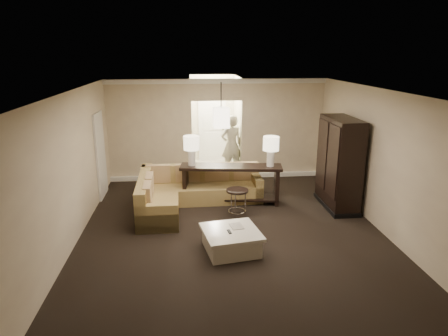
{
  "coord_description": "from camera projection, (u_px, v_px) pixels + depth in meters",
  "views": [
    {
      "loc": [
        -0.87,
        -6.94,
        3.49
      ],
      "look_at": [
        -0.08,
        1.2,
        1.1
      ],
      "focal_mm": 32.0,
      "sensor_mm": 36.0,
      "label": 1
    }
  ],
  "objects": [
    {
      "name": "ground",
      "position": [
        234.0,
        240.0,
        7.69
      ],
      "size": [
        8.0,
        8.0,
        0.0
      ],
      "primitive_type": "plane",
      "color": "black",
      "rests_on": "ground"
    },
    {
      "name": "wall_back",
      "position": [
        217.0,
        130.0,
        11.12
      ],
      "size": [
        6.0,
        0.04,
        2.8
      ],
      "primitive_type": "cube",
      "color": "beige",
      "rests_on": "ground"
    },
    {
      "name": "wall_front",
      "position": [
        291.0,
        301.0,
        3.48
      ],
      "size": [
        6.0,
        0.04,
        2.8
      ],
      "primitive_type": "cube",
      "color": "beige",
      "rests_on": "ground"
    },
    {
      "name": "wall_left",
      "position": [
        66.0,
        175.0,
        7.02
      ],
      "size": [
        0.04,
        8.0,
        2.8
      ],
      "primitive_type": "cube",
      "color": "beige",
      "rests_on": "ground"
    },
    {
      "name": "wall_right",
      "position": [
        391.0,
        166.0,
        7.58
      ],
      "size": [
        0.04,
        8.0,
        2.8
      ],
      "primitive_type": "cube",
      "color": "beige",
      "rests_on": "ground"
    },
    {
      "name": "ceiling",
      "position": [
        235.0,
        93.0,
        6.91
      ],
      "size": [
        6.0,
        8.0,
        0.02
      ],
      "primitive_type": "cube",
      "color": "silver",
      "rests_on": "wall_back"
    },
    {
      "name": "crown_molding",
      "position": [
        217.0,
        81.0,
        10.7
      ],
      "size": [
        6.0,
        0.1,
        0.12
      ],
      "primitive_type": "cube",
      "color": "white",
      "rests_on": "wall_back"
    },
    {
      "name": "baseboard",
      "position": [
        217.0,
        176.0,
        11.45
      ],
      "size": [
        6.0,
        0.1,
        0.12
      ],
      "primitive_type": "cube",
      "color": "white",
      "rests_on": "ground"
    },
    {
      "name": "side_door",
      "position": [
        101.0,
        155.0,
        9.8
      ],
      "size": [
        0.05,
        0.9,
        2.1
      ],
      "primitive_type": "cube",
      "color": "white",
      "rests_on": "ground"
    },
    {
      "name": "foyer",
      "position": [
        214.0,
        125.0,
        12.43
      ],
      "size": [
        1.44,
        2.02,
        2.8
      ],
      "color": "beige",
      "rests_on": "ground"
    },
    {
      "name": "sectional_sofa",
      "position": [
        188.0,
        192.0,
        9.32
      ],
      "size": [
        2.88,
        2.3,
        0.86
      ],
      "rotation": [
        0.0,
        0.0,
        0.02
      ],
      "color": "brown",
      "rests_on": "ground"
    },
    {
      "name": "coffee_table",
      "position": [
        231.0,
        240.0,
        7.24
      ],
      "size": [
        1.14,
        1.14,
        0.41
      ],
      "rotation": [
        0.0,
        0.0,
        0.17
      ],
      "color": "beige",
      "rests_on": "ground"
    },
    {
      "name": "console_table",
      "position": [
        231.0,
        181.0,
        9.47
      ],
      "size": [
        2.44,
        0.86,
        0.92
      ],
      "rotation": [
        0.0,
        0.0,
        -0.13
      ],
      "color": "black",
      "rests_on": "ground"
    },
    {
      "name": "armoire",
      "position": [
        339.0,
        165.0,
        9.1
      ],
      "size": [
        0.62,
        1.45,
        2.09
      ],
      "color": "black",
      "rests_on": "ground"
    },
    {
      "name": "drink_table",
      "position": [
        237.0,
        197.0,
        8.74
      ],
      "size": [
        0.48,
        0.48,
        0.6
      ],
      "rotation": [
        0.0,
        0.0,
        0.15
      ],
      "color": "black",
      "rests_on": "ground"
    },
    {
      "name": "table_lamp_left",
      "position": [
        191.0,
        146.0,
        9.26
      ],
      "size": [
        0.37,
        0.37,
        0.7
      ],
      "color": "white",
      "rests_on": "console_table"
    },
    {
      "name": "table_lamp_right",
      "position": [
        271.0,
        147.0,
        9.2
      ],
      "size": [
        0.37,
        0.37,
        0.7
      ],
      "color": "white",
      "rests_on": "console_table"
    },
    {
      "name": "pendant_light",
      "position": [
        221.0,
        117.0,
        9.72
      ],
      "size": [
        0.38,
        0.38,
        1.09
      ],
      "color": "black",
      "rests_on": "ceiling"
    },
    {
      "name": "person",
      "position": [
        231.0,
        142.0,
        11.57
      ],
      "size": [
        0.81,
        0.64,
        1.95
      ],
      "primitive_type": "imported",
      "rotation": [
        0.0,
        0.0,
        3.42
      ],
      "color": "beige",
      "rests_on": "ground"
    }
  ]
}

